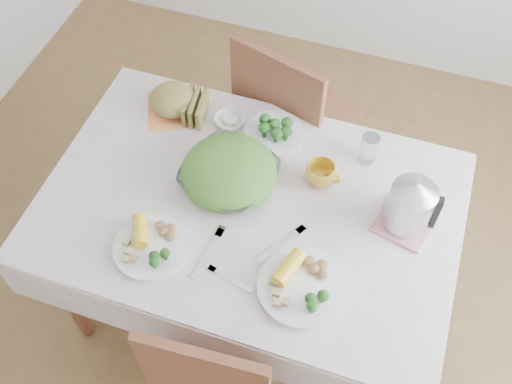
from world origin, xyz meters
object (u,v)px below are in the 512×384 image
(dining_table, at_px, (250,257))
(yellow_mug, at_px, (321,174))
(dinner_plate_left, at_px, (151,247))
(electric_kettle, at_px, (411,204))
(dinner_plate_right, at_px, (301,287))
(salad_bowl, at_px, (229,176))
(chair_far, at_px, (299,121))

(dining_table, relative_size, yellow_mug, 12.62)
(dinner_plate_left, height_order, yellow_mug, yellow_mug)
(dining_table, bearing_deg, electric_kettle, 10.31)
(dinner_plate_left, distance_m, dinner_plate_right, 0.53)
(dining_table, distance_m, dinner_plate_left, 0.55)
(dinner_plate_right, height_order, electric_kettle, electric_kettle)
(salad_bowl, xyz_separation_m, electric_kettle, (0.64, 0.03, 0.08))
(salad_bowl, height_order, electric_kettle, electric_kettle)
(salad_bowl, bearing_deg, dinner_plate_left, -113.93)
(dinner_plate_right, distance_m, yellow_mug, 0.45)
(chair_far, distance_m, dinner_plate_right, 1.06)
(chair_far, height_order, salad_bowl, chair_far)
(salad_bowl, bearing_deg, dining_table, -34.24)
(chair_far, bearing_deg, dinner_plate_right, 122.47)
(dining_table, height_order, yellow_mug, yellow_mug)
(salad_bowl, xyz_separation_m, dinner_plate_right, (0.37, -0.33, -0.03))
(salad_bowl, bearing_deg, chair_far, 81.36)
(dining_table, distance_m, chair_far, 0.71)
(dining_table, height_order, dinner_plate_left, dinner_plate_left)
(dining_table, distance_m, yellow_mug, 0.52)
(dinner_plate_right, height_order, yellow_mug, yellow_mug)
(salad_bowl, relative_size, yellow_mug, 3.00)
(yellow_mug, bearing_deg, salad_bowl, -159.73)
(dining_table, bearing_deg, chair_far, 90.17)
(salad_bowl, bearing_deg, electric_kettle, 2.78)
(chair_far, height_order, electric_kettle, electric_kettle)
(dinner_plate_left, bearing_deg, dining_table, 47.95)
(chair_far, distance_m, yellow_mug, 0.66)
(electric_kettle, bearing_deg, dinner_plate_right, -107.79)
(salad_bowl, relative_size, dinner_plate_right, 1.13)
(salad_bowl, height_order, dinner_plate_right, salad_bowl)
(yellow_mug, distance_m, electric_kettle, 0.35)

